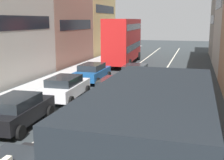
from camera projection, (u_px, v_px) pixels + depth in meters
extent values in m
cube|color=#B3B3B3|center=(65.00, 75.00, 26.43)|extent=(2.60, 64.00, 0.14)
cube|color=silver|center=(118.00, 79.00, 25.10)|extent=(0.16, 60.00, 0.01)
cube|color=silver|center=(158.00, 81.00, 24.19)|extent=(0.16, 60.00, 0.01)
cube|color=black|center=(22.00, 23.00, 22.67)|extent=(0.02, 8.80, 1.10)
cube|color=#936B5B|center=(49.00, 28.00, 34.12)|extent=(7.00, 10.90, 8.03)
cube|color=black|center=(77.00, 25.00, 33.10)|extent=(0.02, 8.80, 1.10)
cube|color=tan|center=(83.00, 14.00, 44.12)|extent=(7.00, 10.90, 11.75)
cube|color=black|center=(106.00, 9.00, 43.06)|extent=(0.02, 8.80, 1.10)
cube|color=black|center=(212.00, 20.00, 39.37)|extent=(0.02, 8.80, 1.10)
cube|color=black|center=(218.00, 3.00, 28.69)|extent=(0.02, 8.80, 1.10)
cube|color=navy|center=(168.00, 125.00, 10.10)|extent=(2.43, 2.43, 1.90)
cube|color=black|center=(172.00, 105.00, 11.16)|extent=(2.02, 0.05, 0.70)
cube|color=black|center=(152.00, 150.00, 6.42)|extent=(2.46, 5.46, 2.80)
cube|color=white|center=(99.00, 132.00, 6.70)|extent=(0.07, 4.48, 0.90)
cylinder|color=black|center=(134.00, 146.00, 10.70)|extent=(0.31, 0.96, 0.96)
cylinder|color=black|center=(203.00, 154.00, 10.04)|extent=(0.31, 0.96, 0.96)
cube|color=#759EB7|center=(86.00, 123.00, 12.45)|extent=(1.80, 4.30, 0.70)
cube|color=#1E2328|center=(84.00, 112.00, 12.15)|extent=(1.59, 2.41, 0.52)
cylinder|color=black|center=(79.00, 118.00, 14.14)|extent=(0.22, 0.64, 0.64)
cylinder|color=black|center=(116.00, 122.00, 13.65)|extent=(0.22, 0.64, 0.64)
cylinder|color=black|center=(50.00, 142.00, 11.39)|extent=(0.22, 0.64, 0.64)
cylinder|color=black|center=(95.00, 148.00, 10.89)|extent=(0.22, 0.64, 0.64)
cube|color=black|center=(18.00, 113.00, 13.91)|extent=(2.01, 4.38, 0.70)
cube|color=#1E2328|center=(15.00, 102.00, 13.60)|extent=(1.70, 2.48, 0.52)
cylinder|color=black|center=(18.00, 109.00, 15.58)|extent=(0.25, 0.65, 0.64)
cylinder|color=black|center=(50.00, 112.00, 15.17)|extent=(0.25, 0.65, 0.64)
cylinder|color=black|center=(20.00, 132.00, 12.38)|extent=(0.25, 0.65, 0.64)
cube|color=gray|center=(115.00, 92.00, 17.97)|extent=(1.82, 4.31, 0.70)
cube|color=#1E2328|center=(114.00, 83.00, 17.67)|extent=(1.60, 2.42, 0.52)
cylinder|color=black|center=(107.00, 91.00, 19.67)|extent=(0.22, 0.64, 0.64)
cylinder|color=black|center=(134.00, 93.00, 19.17)|extent=(0.22, 0.64, 0.64)
cylinder|color=black|center=(93.00, 102.00, 16.92)|extent=(0.22, 0.64, 0.64)
cylinder|color=black|center=(124.00, 105.00, 16.42)|extent=(0.22, 0.64, 0.64)
cube|color=silver|center=(66.00, 89.00, 18.61)|extent=(1.92, 4.35, 0.70)
cube|color=#1E2328|center=(64.00, 81.00, 18.31)|extent=(1.65, 2.45, 0.52)
cylinder|color=black|center=(62.00, 89.00, 20.29)|extent=(0.24, 0.65, 0.64)
cylinder|color=black|center=(87.00, 90.00, 19.85)|extent=(0.24, 0.65, 0.64)
cylinder|color=black|center=(42.00, 99.00, 17.52)|extent=(0.24, 0.65, 0.64)
cylinder|color=black|center=(71.00, 102.00, 17.07)|extent=(0.24, 0.65, 0.64)
cube|color=#19592D|center=(136.00, 75.00, 23.45)|extent=(1.90, 4.34, 0.70)
cube|color=#1E2328|center=(135.00, 68.00, 23.15)|extent=(1.64, 2.44, 0.52)
cylinder|color=black|center=(129.00, 75.00, 25.16)|extent=(0.23, 0.64, 0.64)
cylinder|color=black|center=(150.00, 76.00, 24.63)|extent=(0.23, 0.64, 0.64)
cylinder|color=black|center=(119.00, 82.00, 22.42)|extent=(0.23, 0.64, 0.64)
cylinder|color=black|center=(143.00, 84.00, 21.89)|extent=(0.23, 0.64, 0.64)
cube|color=#194C8C|center=(93.00, 74.00, 24.02)|extent=(1.84, 4.32, 0.70)
cube|color=#1E2328|center=(92.00, 67.00, 23.72)|extent=(1.60, 2.42, 0.52)
cylinder|color=black|center=(89.00, 74.00, 25.71)|extent=(0.23, 0.64, 0.64)
cylinder|color=black|center=(109.00, 75.00, 25.21)|extent=(0.23, 0.64, 0.64)
cylinder|color=black|center=(75.00, 81.00, 22.96)|extent=(0.23, 0.64, 0.64)
cylinder|color=black|center=(98.00, 82.00, 22.46)|extent=(0.23, 0.64, 0.64)
cube|color=#A51E1E|center=(165.00, 109.00, 14.53)|extent=(1.98, 4.37, 0.70)
cube|color=#1E2328|center=(165.00, 99.00, 14.22)|extent=(1.68, 2.47, 0.52)
cylinder|color=black|center=(150.00, 106.00, 16.20)|extent=(0.25, 0.65, 0.64)
cylinder|color=black|center=(184.00, 108.00, 15.78)|extent=(0.25, 0.65, 0.64)
cylinder|color=black|center=(142.00, 124.00, 13.41)|extent=(0.25, 0.65, 0.64)
cylinder|color=black|center=(184.00, 127.00, 12.99)|extent=(0.25, 0.65, 0.64)
cube|color=#B21919|center=(123.00, 49.00, 33.44)|extent=(3.03, 10.61, 2.40)
cube|color=black|center=(123.00, 46.00, 33.37)|extent=(3.03, 9.99, 0.70)
cube|color=#B21919|center=(124.00, 29.00, 32.98)|extent=(3.03, 10.61, 2.16)
cube|color=black|center=(124.00, 27.00, 32.94)|extent=(3.03, 9.99, 0.64)
cylinder|color=black|center=(119.00, 56.00, 37.56)|extent=(0.35, 1.01, 1.00)
cylinder|color=black|center=(139.00, 56.00, 37.02)|extent=(0.35, 1.01, 1.00)
cylinder|color=black|center=(106.00, 63.00, 30.95)|extent=(0.35, 1.01, 1.00)
cylinder|color=black|center=(130.00, 64.00, 30.40)|extent=(0.35, 1.01, 1.00)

